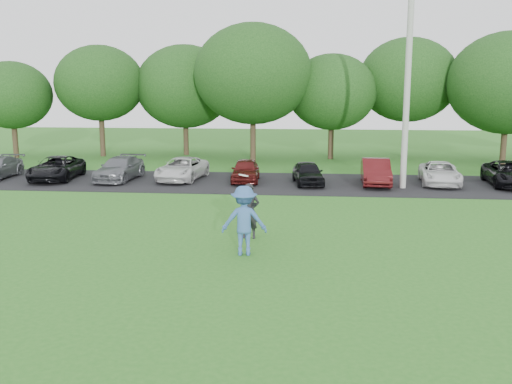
% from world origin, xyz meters
% --- Properties ---
extents(ground, '(100.00, 100.00, 0.00)m').
position_xyz_m(ground, '(0.00, 0.00, 0.00)').
color(ground, '#286B1E').
rests_on(ground, ground).
extents(parking_lot, '(32.00, 6.50, 0.03)m').
position_xyz_m(parking_lot, '(0.00, 13.00, 0.01)').
color(parking_lot, black).
rests_on(parking_lot, ground).
extents(utility_pole, '(0.28, 0.28, 10.83)m').
position_xyz_m(utility_pole, '(6.04, 12.11, 5.42)').
color(utility_pole, '#A8A9A4').
rests_on(utility_pole, ground).
extents(frisbee_player, '(1.34, 0.85, 2.36)m').
position_xyz_m(frisbee_player, '(-0.06, 0.76, 0.99)').
color(frisbee_player, '#375E9C').
rests_on(frisbee_player, ground).
extents(camera_bystander, '(0.64, 0.45, 1.73)m').
position_xyz_m(camera_bystander, '(-0.11, 2.57, 0.86)').
color(camera_bystander, black).
rests_on(camera_bystander, ground).
extents(parked_cars, '(30.43, 4.80, 1.25)m').
position_xyz_m(parked_cars, '(-0.15, 13.09, 0.61)').
color(parked_cars, '#5C5E64').
rests_on(parked_cars, parking_lot).
extents(tree_row, '(42.39, 9.85, 8.64)m').
position_xyz_m(tree_row, '(1.51, 22.76, 4.91)').
color(tree_row, '#38281C').
rests_on(tree_row, ground).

